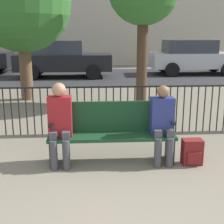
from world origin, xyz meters
TOP-DOWN VIEW (x-y plane):
  - park_bench at (0.00, 2.35)m, footprint 1.91×0.45m
  - seated_person_0 at (-0.77, 2.23)m, footprint 0.34×0.39m
  - seated_person_1 at (0.75, 2.22)m, footprint 0.34×0.39m
  - backpack at (1.20, 2.13)m, footprint 0.30×0.23m
  - fence_railing at (-0.02, 3.72)m, footprint 9.01×0.03m
  - tree_1 at (-2.23, 7.13)m, footprint 2.78×2.78m
  - street_surface at (0.00, 12.00)m, footprint 24.00×6.00m
  - parked_car_0 at (-1.62, 11.92)m, footprint 4.20×1.94m
  - parked_car_1 at (4.54, 12.58)m, footprint 4.20×1.94m

SIDE VIEW (x-z plane):
  - street_surface at x=0.00m, z-range 0.00..0.01m
  - backpack at x=1.20m, z-range 0.00..0.39m
  - park_bench at x=0.00m, z-range 0.04..0.96m
  - fence_railing at x=-0.02m, z-range 0.08..1.03m
  - seated_person_1 at x=0.75m, z-range 0.06..1.26m
  - seated_person_0 at x=-0.77m, z-range 0.07..1.32m
  - parked_car_0 at x=-1.62m, z-range 0.03..1.65m
  - parked_car_1 at x=4.54m, z-range 0.03..1.65m
  - tree_1 at x=-2.23m, z-range 0.67..4.83m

